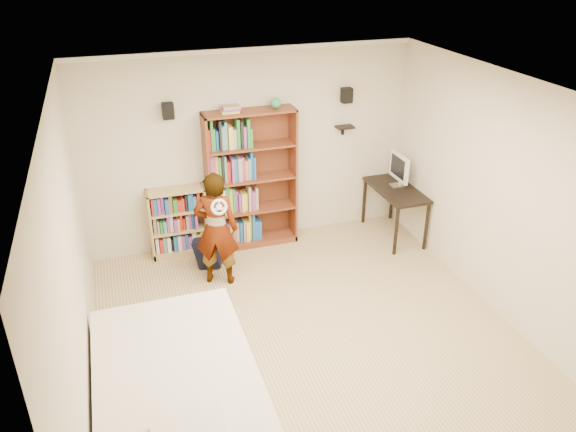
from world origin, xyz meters
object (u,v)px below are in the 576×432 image
Objects in this scene: computer_desk at (394,212)px; daybed at (176,383)px; person at (216,229)px; low_bookshelf at (178,222)px; tall_bookshelf at (251,180)px.

computer_desk is 0.49× the size of daybed.
person is at bearing 68.19° from daybed.
low_bookshelf is at bearing 81.20° from daybed.
low_bookshelf is 2.92m from daybed.
tall_bookshelf is 2.03× the size of low_bookshelf.
low_bookshelf is 0.64× the size of person.
person reaches higher than low_bookshelf.
computer_desk is at bearing -11.92° from tall_bookshelf.
computer_desk is 0.74× the size of person.
computer_desk is at bearing -8.57° from low_bookshelf.
low_bookshelf is at bearing 178.06° from tall_bookshelf.
computer_desk is 2.72m from person.
daybed is at bearing -145.03° from computer_desk.
daybed is (-3.47, -2.43, -0.05)m from computer_desk.
computer_desk is at bearing -149.66° from person.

